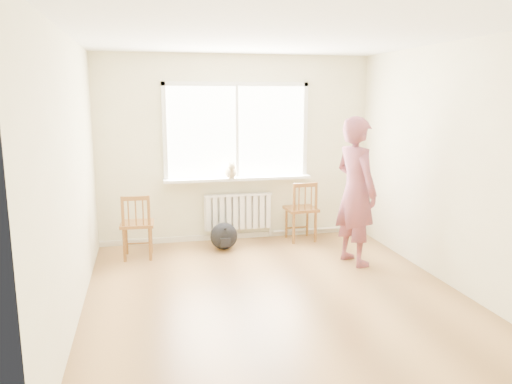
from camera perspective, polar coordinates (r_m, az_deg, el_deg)
floor at (r=5.50m, az=2.23°, el=-11.67°), size 4.50×4.50×0.00m
ceiling at (r=5.11m, az=2.47°, el=17.49°), size 4.50×4.50×0.00m
back_wall at (r=7.32m, az=-2.24°, el=4.93°), size 4.00×0.01×2.70m
window at (r=7.27m, az=-2.22°, el=7.36°), size 2.12×0.05×1.42m
windowsill at (r=7.27m, az=-2.06°, el=1.55°), size 2.15×0.22×0.04m
radiator at (r=7.38m, az=-2.06°, el=-2.19°), size 1.00×0.12×0.55m
heating_pipe at (r=7.82m, az=6.98°, el=-4.23°), size 1.40×0.04×0.04m
baseboard at (r=7.55m, az=-2.14°, el=-5.01°), size 4.00×0.03×0.08m
chair_left at (r=6.72m, az=-13.44°, el=-3.84°), size 0.45×0.43×0.86m
chair_right at (r=7.35m, az=5.29°, el=-2.20°), size 0.46×0.44×0.89m
person at (r=6.39m, az=11.33°, el=0.08°), size 0.61×0.78×1.87m
cat at (r=7.14m, az=-2.90°, el=2.37°), size 0.17×0.38×0.25m
backpack at (r=7.00m, az=-3.69°, el=-5.04°), size 0.46×0.41×0.38m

